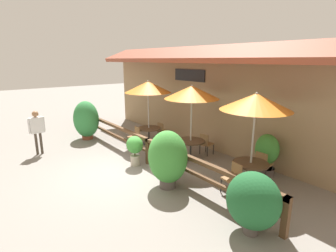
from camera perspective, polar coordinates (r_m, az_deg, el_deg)
name	(u,v)px	position (r m, az deg, el deg)	size (l,w,h in m)	color
ground_plane	(123,171)	(9.10, -9.87, -9.63)	(60.00, 60.00, 0.00)	gray
building_facade	(209,97)	(10.96, 8.94, 6.29)	(14.28, 1.49, 4.23)	#997A56
patio_railing	(148,145)	(9.35, -4.37, -4.23)	(10.40, 0.14, 0.95)	brown
patio_umbrella_near	(148,87)	(11.30, -4.37, 8.46)	(1.99, 1.99, 2.79)	#B7B2A8
dining_table_near	(149,131)	(11.66, -4.19, -1.06)	(1.04, 1.04, 0.72)	#4C3826
chair_near_streetside	(135,136)	(11.30, -7.23, -2.15)	(0.44, 0.44, 0.86)	olive
chair_near_wallside	(163,130)	(12.06, -1.20, -0.98)	(0.43, 0.43, 0.86)	olive
patio_umbrella_middle	(192,92)	(9.47, 5.20, 7.32)	(1.99, 1.99, 2.79)	#B7B2A8
dining_table_middle	(191,144)	(9.89, 4.95, -3.90)	(1.04, 1.04, 0.72)	#4C3826
chair_middle_streetside	(176,151)	(9.42, 1.71, -5.41)	(0.44, 0.44, 0.86)	olive
chair_middle_wallside	(206,143)	(10.39, 8.24, -3.67)	(0.46, 0.46, 0.86)	olive
patio_umbrella_far	(256,102)	(7.66, 18.59, 4.99)	(1.99, 1.99, 2.79)	#B7B2A8
dining_table_far	(250,167)	(8.17, 17.51, -8.53)	(1.04, 1.04, 0.72)	#4C3826
chair_far_streetside	(233,177)	(7.64, 13.98, -10.71)	(0.48, 0.48, 0.86)	olive
chair_far_wallside	(263,163)	(8.85, 19.97, -7.63)	(0.43, 0.43, 0.86)	olive
potted_plant_broad_leaf	(253,201)	(5.99, 18.04, -15.25)	(1.17, 1.05, 1.40)	#564C47
potted_plant_entrance_palm	(86,120)	(12.79, -17.38, 1.33)	(1.27, 1.14, 1.81)	brown
potted_plant_small_flowering	(135,147)	(9.28, -7.25, -4.62)	(0.63, 0.57, 1.07)	#B7AD99
potted_plant_tall_tropical	(168,158)	(7.57, -0.07, -6.93)	(1.21, 1.09, 1.72)	#564C47
potted_plant_corner_fern	(267,152)	(9.02, 20.70, -5.41)	(0.76, 0.69, 1.37)	#564C47
pedestrian	(37,127)	(11.37, -26.67, -0.14)	(0.25, 0.61, 1.75)	#42382D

